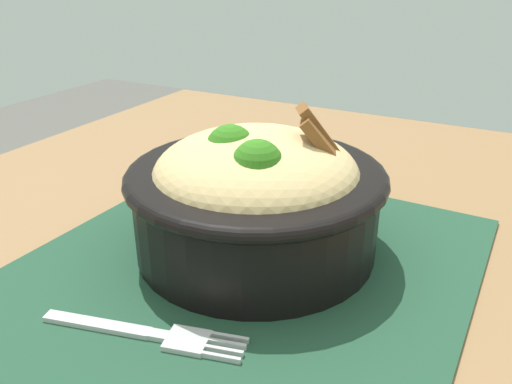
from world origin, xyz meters
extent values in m
cube|color=olive|center=(0.00, 0.00, 0.70)|extent=(1.04, 0.81, 0.03)
cylinder|color=brown|center=(-0.46, -0.35, 0.34)|extent=(0.04, 0.04, 0.69)
cube|color=#1E422D|center=(-0.03, -0.02, 0.72)|extent=(0.41, 0.33, 0.00)
cylinder|color=black|center=(-0.08, -0.03, 0.75)|extent=(0.19, 0.19, 0.07)
torus|color=black|center=(-0.08, -0.03, 0.78)|extent=(0.20, 0.20, 0.01)
ellipsoid|color=tan|center=(-0.08, -0.03, 0.78)|extent=(0.22, 0.22, 0.07)
sphere|color=#2F6F19|center=(-0.07, -0.04, 0.80)|extent=(0.04, 0.04, 0.04)
sphere|color=#2F6F19|center=(-0.05, -0.01, 0.80)|extent=(0.04, 0.04, 0.04)
cylinder|color=orange|center=(-0.07, -0.04, 0.80)|extent=(0.02, 0.03, 0.01)
cylinder|color=orange|center=(-0.10, -0.03, 0.80)|extent=(0.02, 0.03, 0.01)
cube|color=brown|center=(-0.10, 0.02, 0.81)|extent=(0.03, 0.04, 0.04)
cube|color=brown|center=(-0.11, 0.02, 0.81)|extent=(0.04, 0.04, 0.05)
cube|color=#B6B6B6|center=(0.05, -0.07, 0.72)|extent=(0.03, 0.07, 0.00)
cube|color=#B6B6B6|center=(0.04, -0.03, 0.72)|extent=(0.01, 0.01, 0.00)
cube|color=#B6B6B6|center=(0.04, -0.01, 0.72)|extent=(0.03, 0.03, 0.00)
cube|color=#B6B6B6|center=(0.04, 0.02, 0.72)|extent=(0.01, 0.02, 0.00)
cube|color=#B6B6B6|center=(0.04, 0.02, 0.72)|extent=(0.01, 0.02, 0.00)
cube|color=#B6B6B6|center=(0.03, 0.01, 0.72)|extent=(0.01, 0.02, 0.00)
cube|color=#B6B6B6|center=(0.02, 0.01, 0.72)|extent=(0.01, 0.02, 0.00)
camera|label=1|loc=(0.24, 0.15, 0.93)|focal=36.25mm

